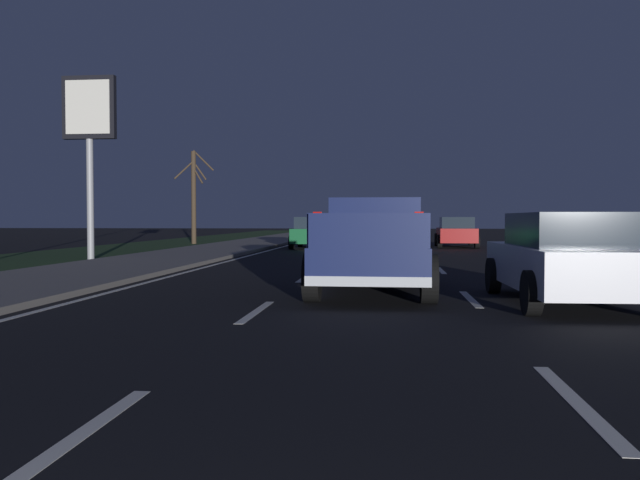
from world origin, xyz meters
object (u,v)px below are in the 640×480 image
Objects in this scene: sedan_silver at (384,231)px; gas_price_sign at (89,123)px; sedan_green at (314,232)px; sedan_white at (565,258)px; pickup_truck at (375,245)px; bare_tree_far at (194,194)px; sedan_red at (456,232)px.

sedan_silver is 18.76m from gas_price_sign.
sedan_green and sedan_white have the same top height.
sedan_green is at bearing 10.32° from pickup_truck.
sedan_green is 9.19m from bare_tree_far.
sedan_silver is at bearing -33.77° from gas_price_sign.
pickup_truck is at bearing 179.96° from sedan_silver.
sedan_white is at bearing -172.85° from sedan_silver.
gas_price_sign is 1.18× the size of bare_tree_far.
gas_price_sign is at bearing 49.67° from pickup_truck.
pickup_truck reaches higher than sedan_silver.
sedan_red is at bearing -101.57° from bare_tree_far.
bare_tree_far is at bearing 92.35° from sedan_silver.
sedan_silver is 11.16m from bare_tree_far.
gas_price_sign reaches higher than bare_tree_far.
gas_price_sign reaches higher than pickup_truck.
gas_price_sign is at bearing 145.80° from sedan_green.
gas_price_sign is (-15.23, 10.18, 4.04)m from sedan_silver.
sedan_white is (-25.78, -3.24, 0.00)m from sedan_silver.
sedan_green is 0.99× the size of sedan_red.
gas_price_sign is (8.63, 10.17, 3.91)m from pickup_truck.
sedan_red is (1.80, -7.12, 0.00)m from sedan_green.
gas_price_sign is (-9.98, 6.78, 4.04)m from sedan_green.
bare_tree_far is (23.41, 10.94, 1.97)m from pickup_truck.
pickup_truck is 13.90m from gas_price_sign.
pickup_truck is 1.24× the size of sedan_green.
pickup_truck is at bearing 59.51° from sedan_white.
bare_tree_far is at bearing 78.43° from sedan_red.
sedan_silver is (3.45, 3.72, 0.00)m from sedan_red.
gas_price_sign is at bearing 51.84° from sedan_white.
sedan_green is 0.99× the size of sedan_white.
sedan_green is 0.99× the size of sedan_silver.
sedan_silver is 25.98m from sedan_white.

